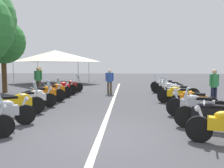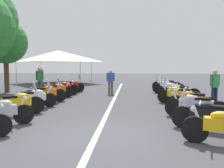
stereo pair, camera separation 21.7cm
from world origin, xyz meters
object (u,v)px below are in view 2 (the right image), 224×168
object	(u,v)px
motorcycle_right_row_2	(195,105)
event_tent	(58,56)
motorcycle_right_row_5	(178,91)
motorcycle_left_row_6	(62,88)
bystander_2	(41,77)
motorcycle_right_row_8	(166,84)
bystander_1	(215,84)
motorcycle_right_row_1	(209,115)
motorcycle_right_row_7	(169,86)
motorcycle_left_row_7	(71,86)
motorcycle_right_row_6	(173,89)
motorcycle_right_row_4	(179,95)
motorcycle_left_row_4	(46,93)
bystander_3	(40,78)
traffic_cone_0	(197,94)
motorcycle_left_row_3	(34,98)
bystander_0	(111,80)
motorcycle_right_row_3	(192,100)
roadside_tree_0	(5,42)
motorcycle_left_row_5	(56,90)
motorcycle_left_row_2	(17,103)

from	to	relation	value
motorcycle_right_row_2	event_tent	bearing A→B (deg)	-34.81
motorcycle_right_row_5	event_tent	distance (m)	14.26
motorcycle_left_row_6	bystander_2	size ratio (longest dim) A/B	1.09
motorcycle_right_row_8	bystander_1	distance (m)	5.78
motorcycle_right_row_1	motorcycle_right_row_7	xyz separation A→B (m)	(8.54, -0.17, -0.01)
motorcycle_right_row_8	event_tent	bearing A→B (deg)	-16.44
motorcycle_left_row_7	motorcycle_right_row_6	world-z (taller)	motorcycle_right_row_6
bystander_1	motorcycle_right_row_2	bearing A→B (deg)	128.50
motorcycle_right_row_4	motorcycle_right_row_7	bearing A→B (deg)	-68.83
motorcycle_left_row_4	bystander_3	world-z (taller)	bystander_3
motorcycle_left_row_6	event_tent	world-z (taller)	event_tent
motorcycle_left_row_7	traffic_cone_0	size ratio (longest dim) A/B	2.76
motorcycle_left_row_3	motorcycle_right_row_5	bearing A→B (deg)	-10.83
bystander_3	traffic_cone_0	bearing A→B (deg)	-91.77
motorcycle_right_row_4	motorcycle_left_row_3	bearing A→B (deg)	36.78
motorcycle_right_row_4	motorcycle_left_row_7	bearing A→B (deg)	-9.99
bystander_0	event_tent	world-z (taller)	event_tent
motorcycle_left_row_7	bystander_1	bearing A→B (deg)	-65.01
motorcycle_left_row_3	traffic_cone_0	world-z (taller)	motorcycle_left_row_3
motorcycle_left_row_7	motorcycle_right_row_3	world-z (taller)	motorcycle_left_row_7
bystander_1	bystander_2	size ratio (longest dim) A/B	0.93
motorcycle_left_row_4	roadside_tree_0	bearing A→B (deg)	108.22
motorcycle_left_row_6	motorcycle_right_row_4	bearing A→B (deg)	-49.76
motorcycle_left_row_3	motorcycle_right_row_8	world-z (taller)	motorcycle_right_row_8
motorcycle_right_row_6	bystander_2	bearing A→B (deg)	10.40
motorcycle_left_row_3	motorcycle_left_row_4	size ratio (longest dim) A/B	0.92
motorcycle_left_row_5	motorcycle_right_row_3	size ratio (longest dim) A/B	0.90
motorcycle_right_row_2	motorcycle_right_row_3	bearing A→B (deg)	-77.73
motorcycle_right_row_5	motorcycle_right_row_6	bearing A→B (deg)	-69.34
motorcycle_left_row_2	motorcycle_right_row_3	world-z (taller)	motorcycle_left_row_2
motorcycle_left_row_4	traffic_cone_0	size ratio (longest dim) A/B	3.09
motorcycle_right_row_5	bystander_2	distance (m)	8.65
motorcycle_right_row_1	traffic_cone_0	distance (m)	6.33
motorcycle_left_row_2	traffic_cone_0	xyz separation A→B (m)	(4.69, -7.75, -0.18)
motorcycle_right_row_5	roadside_tree_0	bearing A→B (deg)	6.54
motorcycle_right_row_6	bystander_3	world-z (taller)	bystander_3
motorcycle_right_row_3	traffic_cone_0	world-z (taller)	motorcycle_right_row_3
motorcycle_left_row_5	motorcycle_right_row_5	xyz separation A→B (m)	(-0.22, -6.60, 0.02)
motorcycle_right_row_2	motorcycle_right_row_3	distance (m)	1.44
bystander_3	roadside_tree_0	distance (m)	3.49
motorcycle_left_row_6	motorcycle_right_row_2	world-z (taller)	motorcycle_right_row_2
motorcycle_right_row_5	traffic_cone_0	size ratio (longest dim) A/B	3.39
motorcycle_right_row_8	bystander_1	xyz separation A→B (m)	(-5.58, -1.40, 0.50)
motorcycle_left_row_4	motorcycle_right_row_5	bearing A→B (deg)	-17.84
motorcycle_left_row_3	motorcycle_left_row_4	distance (m)	1.52
motorcycle_right_row_5	bystander_3	distance (m)	8.42
motorcycle_left_row_6	motorcycle_left_row_5	bearing A→B (deg)	-115.01
motorcycle_right_row_1	event_tent	xyz separation A→B (m)	(15.96, 9.40, 2.18)
motorcycle_left_row_3	motorcycle_left_row_7	distance (m)	5.65
bystander_1	motorcycle_right_row_1	bearing A→B (deg)	137.24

